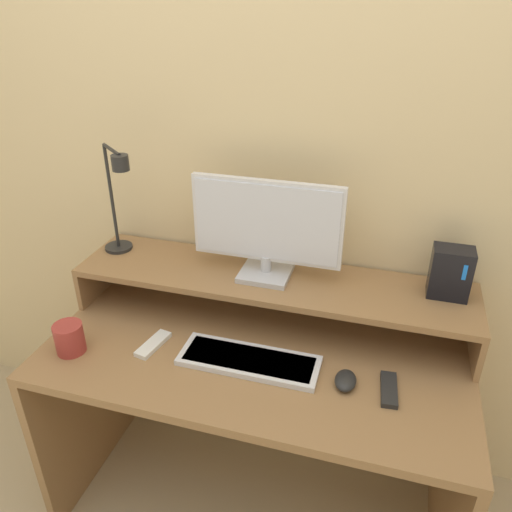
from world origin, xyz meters
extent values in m
cube|color=beige|center=(0.00, 0.72, 1.25)|extent=(6.00, 0.05, 2.50)
cube|color=olive|center=(0.00, 0.34, 0.70)|extent=(1.35, 0.68, 0.03)
cube|color=olive|center=(-0.66, 0.34, 0.34)|extent=(0.03, 0.68, 0.68)
cube|color=olive|center=(0.66, 0.34, 0.34)|extent=(0.03, 0.68, 0.68)
cube|color=olive|center=(-0.67, 0.53, 0.78)|extent=(0.02, 0.31, 0.14)
cube|color=olive|center=(0.67, 0.53, 0.78)|extent=(0.02, 0.31, 0.14)
cube|color=olive|center=(0.00, 0.53, 0.86)|extent=(1.35, 0.31, 0.02)
cube|color=#BCBCC1|center=(-0.02, 0.54, 0.88)|extent=(0.17, 0.17, 0.02)
cylinder|color=#BCBCC1|center=(-0.02, 0.54, 0.92)|extent=(0.04, 0.04, 0.05)
cube|color=silver|center=(-0.02, 0.54, 1.07)|extent=(0.50, 0.02, 0.28)
cube|color=silver|center=(-0.02, 0.53, 1.07)|extent=(0.48, 0.01, 0.26)
cylinder|color=black|center=(-0.60, 0.57, 0.88)|extent=(0.10, 0.10, 0.01)
cylinder|color=black|center=(-0.60, 0.57, 1.08)|extent=(0.01, 0.01, 0.38)
cylinder|color=black|center=(-0.55, 0.52, 1.27)|extent=(0.12, 0.10, 0.01)
cylinder|color=black|center=(-0.49, 0.48, 1.25)|extent=(0.06, 0.06, 0.05)
cube|color=black|center=(0.56, 0.58, 0.96)|extent=(0.12, 0.08, 0.17)
cube|color=#1972F2|center=(0.60, 0.53, 0.99)|extent=(0.01, 0.00, 0.05)
cube|color=silver|center=(0.00, 0.27, 0.72)|extent=(0.44, 0.15, 0.02)
cube|color=#AFAFB3|center=(0.00, 0.27, 0.73)|extent=(0.40, 0.12, 0.01)
ellipsoid|color=black|center=(0.30, 0.26, 0.73)|extent=(0.06, 0.09, 0.03)
cube|color=white|center=(-0.32, 0.26, 0.72)|extent=(0.07, 0.15, 0.02)
cube|color=black|center=(0.42, 0.26, 0.72)|extent=(0.06, 0.14, 0.02)
cylinder|color=#9E332D|center=(-0.56, 0.17, 0.76)|extent=(0.09, 0.09, 0.10)
camera|label=1|loc=(0.36, -0.88, 1.73)|focal=35.00mm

